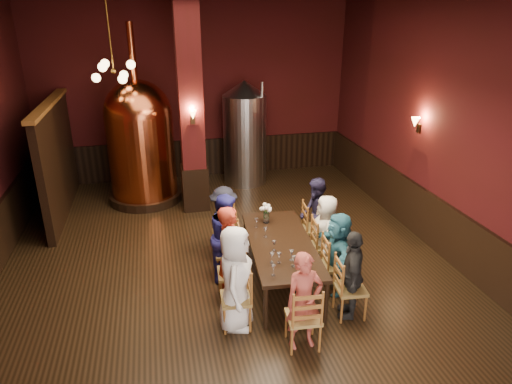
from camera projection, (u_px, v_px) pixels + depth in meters
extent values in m
plane|color=black|center=(229.00, 268.00, 8.09)|extent=(10.00, 10.00, 0.00)
cube|color=#400D11|center=(195.00, 93.00, 11.76)|extent=(8.00, 0.02, 4.50)
cube|color=#400D11|center=(361.00, 377.00, 2.72)|extent=(8.00, 0.02, 4.50)
cube|color=#400D11|center=(449.00, 132.00, 8.06)|extent=(0.02, 10.00, 4.50)
cube|color=black|center=(433.00, 221.00, 8.71)|extent=(0.08, 9.90, 1.00)
cube|color=black|center=(198.00, 158.00, 12.38)|extent=(7.90, 0.08, 1.00)
cube|color=#400D11|center=(191.00, 111.00, 9.71)|extent=(0.58, 0.58, 4.50)
cube|color=black|center=(58.00, 161.00, 9.87)|extent=(0.22, 3.50, 2.40)
cube|color=black|center=(281.00, 244.00, 7.42)|extent=(1.18, 2.47, 0.06)
cylinder|color=black|center=(266.00, 308.00, 6.45)|extent=(0.07, 0.07, 0.69)
cylinder|color=black|center=(326.00, 303.00, 6.57)|extent=(0.07, 0.07, 0.69)
cylinder|color=black|center=(246.00, 234.00, 8.54)|extent=(0.07, 0.07, 0.69)
cylinder|color=black|center=(292.00, 231.00, 8.66)|extent=(0.07, 0.07, 0.69)
imported|color=white|center=(235.00, 278.00, 6.36)|extent=(0.71, 0.88, 1.57)
imported|color=#B5321F|center=(231.00, 254.00, 6.97)|extent=(0.50, 0.65, 1.58)
imported|color=navy|center=(227.00, 236.00, 7.59)|extent=(0.57, 0.81, 1.51)
imported|color=black|center=(224.00, 223.00, 8.23)|extent=(0.79, 1.01, 1.37)
imported|color=black|center=(352.00, 274.00, 6.62)|extent=(0.62, 0.88, 1.39)
imported|color=#2B6D82|center=(338.00, 252.00, 7.24)|extent=(0.52, 1.30, 1.36)
imported|color=beige|center=(326.00, 233.00, 7.85)|extent=(0.53, 0.73, 1.37)
imported|color=#211E3C|center=(315.00, 215.00, 8.45)|extent=(0.46, 0.74, 1.43)
imported|color=#A44136|center=(304.00, 301.00, 6.00)|extent=(0.54, 0.38, 1.41)
cylinder|color=black|center=(146.00, 196.00, 10.95)|extent=(1.70, 1.70, 0.19)
cylinder|color=#C8592E|center=(142.00, 154.00, 10.56)|extent=(1.90, 1.90, 1.89)
sphere|color=#C8592E|center=(138.00, 114.00, 10.20)|extent=(1.51, 1.51, 1.51)
cylinder|color=#C8592E|center=(132.00, 52.00, 9.70)|extent=(0.15, 0.15, 1.23)
cylinder|color=#B2B2B7|center=(245.00, 140.00, 11.67)|extent=(1.19, 1.19, 2.28)
cone|color=#B2B2B7|center=(244.00, 88.00, 11.17)|extent=(1.09, 1.09, 0.36)
cylinder|color=#B2B2B7|center=(262.00, 134.00, 11.33)|extent=(0.07, 0.07, 2.55)
cylinder|color=white|center=(266.00, 218.00, 8.05)|extent=(0.11, 0.11, 0.19)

